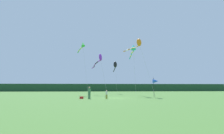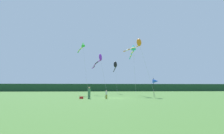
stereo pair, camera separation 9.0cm
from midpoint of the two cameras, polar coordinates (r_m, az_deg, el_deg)
name	(u,v)px [view 2 (the right image)]	position (r m, az deg, el deg)	size (l,w,h in m)	color
ground_plane	(115,98)	(25.95, 1.09, -10.97)	(120.00, 120.00, 0.00)	#477533
distant_treeline	(106,88)	(70.82, -2.28, -7.32)	(108.00, 3.19, 3.19)	#1E4228
person_adult	(89,92)	(24.49, -8.01, -8.81)	(0.39, 0.39, 1.76)	#3F724C
person_child	(106,94)	(24.01, -1.90, -9.56)	(0.28, 0.28, 1.27)	olive
cooler_box	(81,98)	(24.65, -10.71, -10.65)	(0.55, 0.32, 0.33)	red
banner_flag_pole	(156,81)	(28.05, 15.30, -4.93)	(0.90, 0.70, 3.32)	black
kite_black	(115,65)	(42.82, 1.22, 0.67)	(1.02, 6.24, 8.61)	#B2B2B2
kite_orange	(138,43)	(32.16, 9.36, 8.36)	(5.16, 3.67, 11.24)	#B2B2B2
kite_green	(83,45)	(37.85, -10.35, 7.66)	(3.42, 7.70, 12.17)	#B2B2B2
kite_cyan	(133,48)	(34.32, 7.57, 6.61)	(1.11, 7.95, 10.67)	#B2B2B2
kite_purple	(99,59)	(34.61, -4.53, 2.73)	(3.42, 9.13, 8.88)	#B2B2B2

